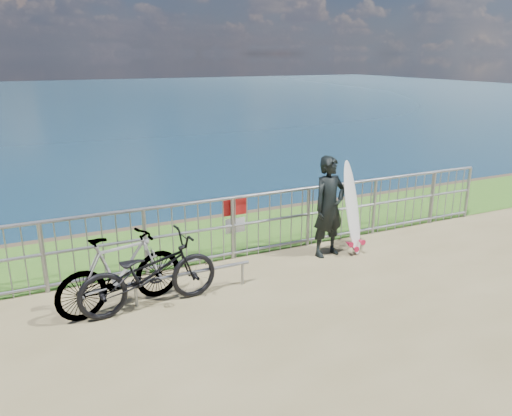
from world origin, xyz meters
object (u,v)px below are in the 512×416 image
surfer (329,207)px  bicycle_near (149,273)px  surfboard (352,211)px  bicycle_far (121,271)px

surfer → bicycle_near: (-3.30, -0.56, -0.37)m
surfboard → bicycle_near: bearing=-172.9°
bicycle_far → bicycle_near: bearing=-124.8°
surfboard → bicycle_far: (-4.08, -0.32, -0.22)m
surfer → bicycle_far: 3.70m
surfboard → bicycle_near: surfboard is taller
surfer → bicycle_far: surfer is taller
surfer → bicycle_near: bearing=-178.4°
surfer → bicycle_far: (-3.66, -0.42, -0.34)m
surfer → surfboard: bearing=-21.5°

